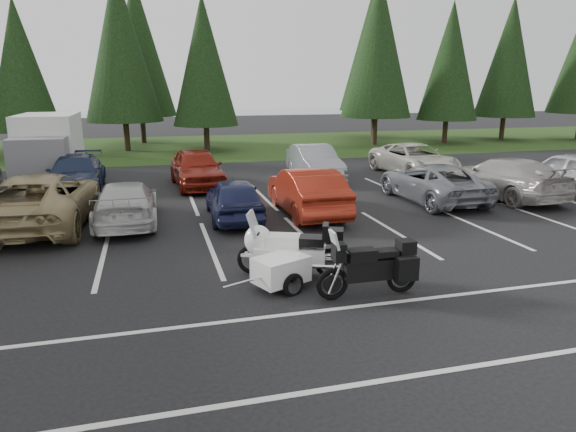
% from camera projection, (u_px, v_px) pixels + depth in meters
% --- Properties ---
extents(ground, '(120.00, 120.00, 0.00)m').
position_uv_depth(ground, '(301.00, 252.00, 13.22)').
color(ground, black).
rests_on(ground, ground).
extents(grass_strip, '(80.00, 16.00, 0.01)m').
position_uv_depth(grass_strip, '(203.00, 147.00, 35.67)').
color(grass_strip, '#1E3A12').
rests_on(grass_strip, ground).
extents(lake_water, '(70.00, 50.00, 0.02)m').
position_uv_depth(lake_water, '(210.00, 118.00, 65.68)').
color(lake_water, gray).
rests_on(lake_water, ground).
extents(box_truck, '(2.40, 5.60, 2.90)m').
position_uv_depth(box_truck, '(46.00, 149.00, 22.54)').
color(box_truck, silver).
rests_on(box_truck, ground).
extents(stall_markings, '(32.00, 16.00, 0.01)m').
position_uv_depth(stall_markings, '(282.00, 231.00, 15.09)').
color(stall_markings, silver).
rests_on(stall_markings, ground).
extents(conifer_3, '(3.87, 3.87, 9.02)m').
position_uv_depth(conifer_3, '(20.00, 65.00, 29.29)').
color(conifer_3, '#332316').
rests_on(conifer_3, ground).
extents(conifer_4, '(4.80, 4.80, 11.17)m').
position_uv_depth(conifer_4, '(120.00, 46.00, 31.76)').
color(conifer_4, '#332316').
rests_on(conifer_4, ground).
extents(conifer_5, '(4.14, 4.14, 9.63)m').
position_uv_depth(conifer_5, '(204.00, 61.00, 32.02)').
color(conifer_5, '#332316').
rests_on(conifer_5, ground).
extents(conifer_6, '(4.93, 4.93, 11.48)m').
position_uv_depth(conifer_6, '(378.00, 47.00, 35.23)').
color(conifer_6, '#332316').
rests_on(conifer_6, ground).
extents(conifer_7, '(4.27, 4.27, 9.94)m').
position_uv_depth(conifer_7, '(450.00, 61.00, 36.56)').
color(conifer_7, '#332316').
rests_on(conifer_7, ground).
extents(conifer_8, '(4.53, 4.53, 10.56)m').
position_uv_depth(conifer_8, '(509.00, 57.00, 38.60)').
color(conifer_8, '#332316').
rests_on(conifer_8, ground).
extents(conifer_back_b, '(4.97, 4.97, 11.58)m').
position_uv_depth(conifer_back_b, '(137.00, 47.00, 36.26)').
color(conifer_back_b, '#332316').
rests_on(conifer_back_b, ground).
extents(conifer_back_c, '(5.50, 5.50, 12.81)m').
position_uv_depth(conifer_back_c, '(377.00, 41.00, 39.94)').
color(conifer_back_c, '#332316').
rests_on(conifer_back_c, ground).
extents(car_near_2, '(3.07, 6.08, 1.65)m').
position_uv_depth(car_near_2, '(42.00, 200.00, 15.41)').
color(car_near_2, '#9D8A5B').
rests_on(car_near_2, ground).
extents(car_near_3, '(1.89, 4.57, 1.32)m').
position_uv_depth(car_near_3, '(126.00, 203.00, 15.76)').
color(car_near_3, '#B9B9B7').
rests_on(car_near_3, ground).
extents(car_near_4, '(1.73, 4.02, 1.35)m').
position_uv_depth(car_near_4, '(234.00, 198.00, 16.32)').
color(car_near_4, '#1B2044').
rests_on(car_near_4, ground).
extents(car_near_5, '(1.66, 4.71, 1.55)m').
position_uv_depth(car_near_5, '(307.00, 191.00, 16.97)').
color(car_near_5, maroon).
rests_on(car_near_5, ground).
extents(car_near_6, '(2.44, 5.08, 1.40)m').
position_uv_depth(car_near_6, '(432.00, 182.00, 18.88)').
color(car_near_6, slate).
rests_on(car_near_6, ground).
extents(car_near_7, '(2.67, 5.48, 1.54)m').
position_uv_depth(car_near_7, '(504.00, 178.00, 19.46)').
color(car_near_7, '#A09A93').
rests_on(car_near_7, ground).
extents(car_near_8, '(2.25, 4.87, 1.62)m').
position_uv_depth(car_near_8, '(568.00, 172.00, 20.49)').
color(car_near_8, '#BBBBC0').
rests_on(car_near_8, ground).
extents(car_far_1, '(2.05, 4.98, 1.44)m').
position_uv_depth(car_far_1, '(76.00, 174.00, 20.52)').
color(car_far_1, '#1A2541').
rests_on(car_far_1, ground).
extents(car_far_2, '(2.21, 4.83, 1.60)m').
position_uv_depth(car_far_2, '(197.00, 168.00, 21.52)').
color(car_far_2, maroon).
rests_on(car_far_2, ground).
extents(car_far_3, '(1.74, 4.69, 1.53)m').
position_uv_depth(car_far_3, '(314.00, 162.00, 23.30)').
color(car_far_3, gray).
rests_on(car_far_3, ground).
extents(car_far_4, '(2.85, 5.46, 1.47)m').
position_uv_depth(car_far_4, '(414.00, 159.00, 24.44)').
color(car_far_4, beige).
rests_on(car_far_4, ground).
extents(touring_motorcycle, '(2.81, 1.78, 1.49)m').
position_uv_depth(touring_motorcycle, '(290.00, 244.00, 11.41)').
color(touring_motorcycle, white).
rests_on(touring_motorcycle, ground).
extents(cargo_trailer, '(1.79, 1.44, 0.73)m').
position_uv_depth(cargo_trailer, '(281.00, 273.00, 10.75)').
color(cargo_trailer, white).
rests_on(cargo_trailer, ground).
extents(adventure_motorcycle, '(2.41, 0.86, 1.46)m').
position_uv_depth(adventure_motorcycle, '(368.00, 262.00, 10.30)').
color(adventure_motorcycle, black).
rests_on(adventure_motorcycle, ground).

